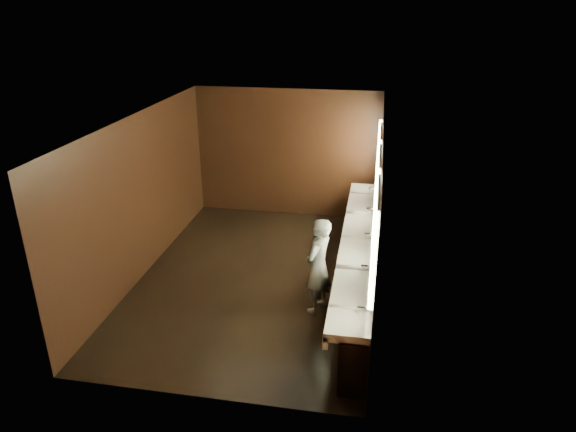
% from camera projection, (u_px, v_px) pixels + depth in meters
% --- Properties ---
extents(floor, '(6.00, 6.00, 0.00)m').
position_uv_depth(floor, '(257.00, 277.00, 9.04)').
color(floor, black).
rests_on(floor, ground).
extents(ceiling, '(4.00, 6.00, 0.02)m').
position_uv_depth(ceiling, '(253.00, 119.00, 7.94)').
color(ceiling, '#2D2D2B').
rests_on(ceiling, wall_back).
extents(wall_back, '(4.00, 0.02, 2.80)m').
position_uv_depth(wall_back, '(287.00, 153.00, 11.21)').
color(wall_back, black).
rests_on(wall_back, floor).
extents(wall_front, '(4.00, 0.02, 2.80)m').
position_uv_depth(wall_front, '(193.00, 300.00, 5.77)').
color(wall_front, black).
rests_on(wall_front, floor).
extents(wall_left, '(0.02, 6.00, 2.80)m').
position_uv_depth(wall_left, '(142.00, 196.00, 8.81)').
color(wall_left, black).
rests_on(wall_left, floor).
extents(wall_right, '(0.02, 6.00, 2.80)m').
position_uv_depth(wall_right, '(377.00, 211.00, 8.17)').
color(wall_right, black).
rests_on(wall_right, floor).
extents(sink_counter, '(0.55, 5.40, 1.01)m').
position_uv_depth(sink_counter, '(361.00, 260.00, 8.55)').
color(sink_counter, black).
rests_on(sink_counter, floor).
extents(mirror_band, '(0.06, 5.03, 1.15)m').
position_uv_depth(mirror_band, '(377.00, 191.00, 8.03)').
color(mirror_band, '#FAF5C0').
rests_on(mirror_band, wall_right).
extents(person, '(0.55, 0.66, 1.54)m').
position_uv_depth(person, '(318.00, 266.00, 7.81)').
color(person, '#97C7E1').
rests_on(person, floor).
extents(trash_bin, '(0.40, 0.40, 0.56)m').
position_uv_depth(trash_bin, '(345.00, 286.00, 8.22)').
color(trash_bin, black).
rests_on(trash_bin, floor).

